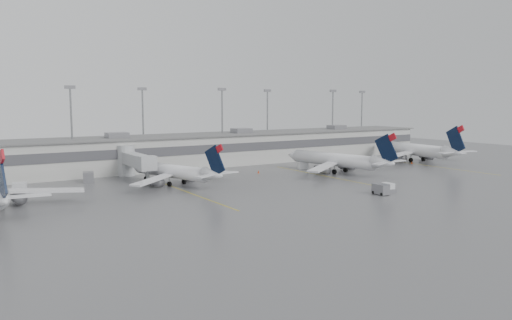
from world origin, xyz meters
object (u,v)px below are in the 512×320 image
jet_mid_right (338,160)px  jet_far_right (416,149)px  baggage_tug (388,188)px  jet_mid_left (175,171)px

jet_mid_right → jet_far_right: jet_far_right is taller
jet_mid_right → baggage_tug: 25.54m
jet_far_right → jet_mid_left: bearing=-173.3°
jet_mid_right → jet_far_right: 34.25m
baggage_tug → jet_mid_left: bearing=139.0°
jet_far_right → baggage_tug: 51.78m
baggage_tug → jet_mid_right: bearing=71.6°
jet_mid_left → baggage_tug: (30.77, -28.59, -2.17)m
jet_mid_right → baggage_tug: jet_mid_right is taller
jet_mid_right → baggage_tug: (-8.81, -23.84, -2.52)m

